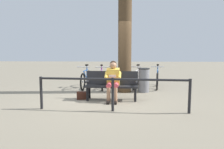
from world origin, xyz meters
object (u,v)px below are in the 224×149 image
object	(u,v)px
bench	(112,83)
handbag	(82,95)
bicycle_blue	(86,79)
bicycle_orange	(102,79)
litter_bin	(144,80)
tree_trunk	(125,34)
bicycle_green	(157,79)
person_reading	(113,79)
bicycle_red	(137,79)
bicycle_silver	(118,79)

from	to	relation	value
bench	handbag	xyz separation A→B (m)	(0.94, 0.03, -0.39)
bench	bicycle_blue	xyz separation A→B (m)	(1.11, -1.91, -0.15)
bicycle_orange	litter_bin	bearing A→B (deg)	61.62
tree_trunk	bicycle_green	size ratio (longest dim) A/B	2.48
person_reading	handbag	xyz separation A→B (m)	(0.98, -0.13, -0.54)
litter_bin	bicycle_orange	world-z (taller)	bicycle_orange
bicycle_green	bicycle_blue	distance (m)	2.86
bicycle_red	bicycle_blue	bearing A→B (deg)	-70.92
tree_trunk	bicycle_orange	xyz separation A→B (m)	(0.89, -0.64, -1.71)
tree_trunk	bicycle_silver	bearing A→B (deg)	-74.01
bicycle_silver	litter_bin	bearing A→B (deg)	67.31
person_reading	bicycle_silver	xyz separation A→B (m)	(-0.14, -2.20, -0.31)
bicycle_green	bench	bearing A→B (deg)	-29.54
bicycle_red	bicycle_silver	bearing A→B (deg)	-75.22
bicycle_orange	handbag	bearing A→B (deg)	-20.11
person_reading	litter_bin	distance (m)	1.76
handbag	bicycle_red	world-z (taller)	bicycle_red
bicycle_silver	bicycle_blue	distance (m)	1.29
litter_bin	bicycle_orange	bearing A→B (deg)	-22.02
tree_trunk	bicycle_orange	world-z (taller)	tree_trunk
bicycle_green	bicycle_blue	bearing A→B (deg)	-76.12
bicycle_green	handbag	bearing A→B (deg)	-41.32
handbag	bicycle_silver	size ratio (longest dim) A/B	0.19
handbag	tree_trunk	xyz separation A→B (m)	(-1.35, -1.24, 1.95)
handbag	bicycle_blue	xyz separation A→B (m)	(0.17, -1.94, 0.24)
bicycle_blue	bicycle_green	bearing A→B (deg)	98.00
person_reading	bicycle_red	size ratio (longest dim) A/B	0.74
bicycle_green	bicycle_orange	size ratio (longest dim) A/B	0.99
person_reading	litter_bin	size ratio (longest dim) A/B	1.38
handbag	bicycle_green	distance (m)	3.43
tree_trunk	bicycle_silver	world-z (taller)	tree_trunk
bench	bicycle_silver	size ratio (longest dim) A/B	1.01
handbag	bicycle_blue	bearing A→B (deg)	-84.86
bicycle_green	bicycle_red	bearing A→B (deg)	-73.94
handbag	bicycle_red	size ratio (longest dim) A/B	0.18
bench	person_reading	size ratio (longest dim) A/B	1.35
tree_trunk	person_reading	bearing A→B (deg)	74.80
handbag	bicycle_silver	xyz separation A→B (m)	(-1.11, -2.06, 0.24)
bicycle_red	bicycle_orange	xyz separation A→B (m)	(1.40, 0.16, 0.00)
tree_trunk	handbag	bearing A→B (deg)	42.64
bench	bicycle_red	bearing A→B (deg)	-111.82
bicycle_green	bicycle_blue	size ratio (longest dim) A/B	0.99
bench	person_reading	distance (m)	0.23
handbag	bicycle_orange	xyz separation A→B (m)	(-0.46, -1.88, 0.24)
bicycle_silver	bicycle_orange	world-z (taller)	same
litter_bin	bicycle_blue	xyz separation A→B (m)	(2.22, -0.70, -0.08)
bicycle_green	bicycle_silver	bearing A→B (deg)	-77.44
bicycle_orange	bicycle_blue	bearing A→B (deg)	-101.83
tree_trunk	bicycle_green	world-z (taller)	tree_trunk
tree_trunk	bicycle_green	bearing A→B (deg)	-146.36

